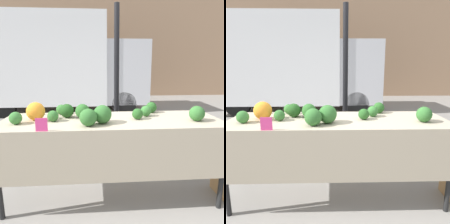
{
  "view_description": "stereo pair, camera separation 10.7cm",
  "coord_description": "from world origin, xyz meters",
  "views": [
    {
      "loc": [
        -0.17,
        -2.21,
        1.47
      ],
      "look_at": [
        0.0,
        0.0,
        0.96
      ],
      "focal_mm": 35.0,
      "sensor_mm": 36.0,
      "label": 1
    },
    {
      "loc": [
        -0.06,
        -2.22,
        1.47
      ],
      "look_at": [
        0.0,
        0.0,
        0.96
      ],
      "focal_mm": 35.0,
      "sensor_mm": 36.0,
      "label": 2
    }
  ],
  "objects": [
    {
      "name": "market_table",
      "position": [
        0.0,
        -0.07,
        0.77
      ],
      "size": [
        2.28,
        0.74,
        0.88
      ],
      "color": "tan",
      "rests_on": "ground_plane"
    },
    {
      "name": "price_sign",
      "position": [
        -0.64,
        -0.36,
        0.94
      ],
      "size": [
        0.1,
        0.01,
        0.12
      ],
      "color": "#E53D84",
      "rests_on": "market_table"
    },
    {
      "name": "broccoli_head_0",
      "position": [
        -0.6,
        -0.04,
        0.94
      ],
      "size": [
        0.11,
        0.11,
        0.11
      ],
      "color": "#336B2D",
      "rests_on": "market_table"
    },
    {
      "name": "broccoli_head_9",
      "position": [
        0.49,
        0.29,
        0.95
      ],
      "size": [
        0.13,
        0.13,
        0.13
      ],
      "color": "#285B23",
      "rests_on": "market_table"
    },
    {
      "name": "orange_cauliflower",
      "position": [
        -0.78,
        0.03,
        0.98
      ],
      "size": [
        0.19,
        0.19,
        0.19
      ],
      "color": "orange",
      "rests_on": "market_table"
    },
    {
      "name": "broccoli_head_3",
      "position": [
        0.39,
        0.11,
        0.94
      ],
      "size": [
        0.12,
        0.12,
        0.12
      ],
      "color": "#387533",
      "rests_on": "market_table"
    },
    {
      "name": "broccoli_head_7",
      "position": [
        -0.48,
        0.12,
        0.96
      ],
      "size": [
        0.15,
        0.15,
        0.15
      ],
      "color": "#23511E",
      "rests_on": "market_table"
    },
    {
      "name": "broccoli_head_8",
      "position": [
        -0.31,
        0.08,
        0.96
      ],
      "size": [
        0.15,
        0.15,
        0.15
      ],
      "color": "#2D6628",
      "rests_on": "market_table"
    },
    {
      "name": "tent_pole",
      "position": [
        0.12,
        0.77,
        1.1
      ],
      "size": [
        0.07,
        0.07,
        2.21
      ],
      "color": "black",
      "rests_on": "ground_plane"
    },
    {
      "name": "broccoli_head_10",
      "position": [
        0.27,
        -0.01,
        0.94
      ],
      "size": [
        0.11,
        0.11,
        0.11
      ],
      "color": "#285B23",
      "rests_on": "market_table"
    },
    {
      "name": "parked_truck",
      "position": [
        -1.23,
        4.57,
        1.46
      ],
      "size": [
        4.83,
        1.9,
        2.77
      ],
      "color": "white",
      "rests_on": "ground_plane"
    },
    {
      "name": "romanesco_head",
      "position": [
        -0.88,
        0.27,
        0.95
      ],
      "size": [
        0.16,
        0.16,
        0.13
      ],
      "color": "#93B238",
      "rests_on": "market_table"
    },
    {
      "name": "building_facade",
      "position": [
        0.0,
        7.82,
        3.44
      ],
      "size": [
        16.0,
        0.6,
        6.88
      ],
      "color": "#9E7A5B",
      "rests_on": "ground_plane"
    },
    {
      "name": "ground_plane",
      "position": [
        0.0,
        0.0,
        0.0
      ],
      "size": [
        40.0,
        40.0,
        0.0
      ],
      "primitive_type": "plane",
      "color": "gray"
    },
    {
      "name": "broccoli_head_2",
      "position": [
        0.86,
        -0.12,
        0.96
      ],
      "size": [
        0.16,
        0.16,
        0.16
      ],
      "color": "#336B2D",
      "rests_on": "market_table"
    },
    {
      "name": "broccoli_head_4",
      "position": [
        -0.56,
        0.27,
        0.94
      ],
      "size": [
        0.11,
        0.11,
        0.11
      ],
      "color": "#387533",
      "rests_on": "market_table"
    },
    {
      "name": "broccoli_head_6",
      "position": [
        -0.1,
        -0.14,
        0.97
      ],
      "size": [
        0.18,
        0.18,
        0.18
      ],
      "color": "#336B2D",
      "rests_on": "market_table"
    },
    {
      "name": "broccoli_head_5",
      "position": [
        -0.24,
        -0.22,
        0.97
      ],
      "size": [
        0.17,
        0.17,
        0.17
      ],
      "color": "#336B2D",
      "rests_on": "market_table"
    },
    {
      "name": "broccoli_head_1",
      "position": [
        -0.94,
        -0.11,
        0.95
      ],
      "size": [
        0.12,
        0.12,
        0.12
      ],
      "color": "#387533",
      "rests_on": "market_table"
    }
  ]
}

